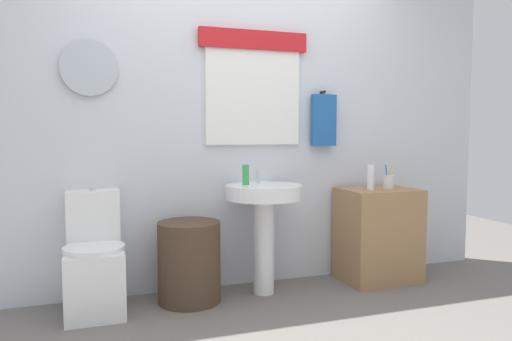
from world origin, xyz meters
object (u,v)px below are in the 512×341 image
object	(u,v)px
laundry_hamper	(189,262)
pedestal_sink	(264,210)
toilet	(95,265)
lotion_bottle	(371,177)
wooden_cabinet	(378,235)
toothbrush_cup	(388,181)
soap_bottle	(246,175)

from	to	relation	value
laundry_hamper	pedestal_sink	xyz separation A→B (m)	(0.54, -0.00, 0.33)
toilet	laundry_hamper	size ratio (longest dim) A/B	1.44
laundry_hamper	lotion_bottle	distance (m)	1.50
toilet	laundry_hamper	distance (m)	0.62
toilet	laundry_hamper	world-z (taller)	toilet
laundry_hamper	wooden_cabinet	bearing A→B (deg)	0.00
wooden_cabinet	toothbrush_cup	distance (m)	0.43
wooden_cabinet	pedestal_sink	bearing A→B (deg)	-180.00
lotion_bottle	soap_bottle	bearing A→B (deg)	174.71
laundry_hamper	toothbrush_cup	distance (m)	1.67
pedestal_sink	wooden_cabinet	world-z (taller)	pedestal_sink
pedestal_sink	lotion_bottle	world-z (taller)	lotion_bottle
toilet	lotion_bottle	bearing A→B (deg)	-2.11
soap_bottle	lotion_bottle	distance (m)	0.98
laundry_hamper	lotion_bottle	xyz separation A→B (m)	(1.40, -0.04, 0.54)
pedestal_sink	soap_bottle	distance (m)	0.29
wooden_cabinet	toothbrush_cup	xyz separation A→B (m)	(0.10, 0.02, 0.41)
wooden_cabinet	lotion_bottle	bearing A→B (deg)	-158.20
laundry_hamper	lotion_bottle	world-z (taller)	lotion_bottle
lotion_bottle	laundry_hamper	bearing A→B (deg)	178.36
toilet	laundry_hamper	bearing A→B (deg)	-3.17
pedestal_sink	lotion_bottle	distance (m)	0.88
pedestal_sink	lotion_bottle	bearing A→B (deg)	-2.69
soap_bottle	toothbrush_cup	size ratio (longest dim) A/B	0.78
wooden_cabinet	lotion_bottle	world-z (taller)	lotion_bottle
pedestal_sink	toothbrush_cup	distance (m)	1.07
laundry_hamper	toothbrush_cup	size ratio (longest dim) A/B	2.99
laundry_hamper	toothbrush_cup	world-z (taller)	toothbrush_cup
toilet	soap_bottle	world-z (taller)	soap_bottle
lotion_bottle	wooden_cabinet	bearing A→B (deg)	21.80
pedestal_sink	toothbrush_cup	xyz separation A→B (m)	(1.05, 0.02, 0.17)
soap_bottle	lotion_bottle	size ratio (longest dim) A/B	0.76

